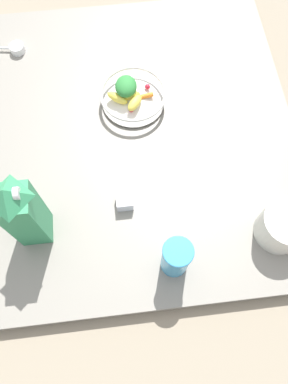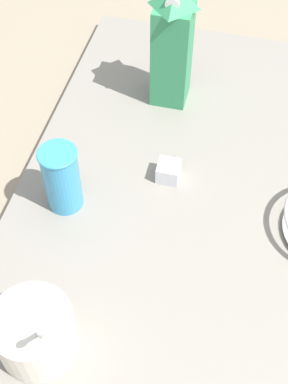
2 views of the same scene
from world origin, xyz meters
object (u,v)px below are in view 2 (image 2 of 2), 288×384
(yogurt_tub, at_px, (35,332))
(drinking_cup, at_px, (62,178))
(milk_carton, at_px, (172,46))
(spice_jar, at_px, (169,172))

(yogurt_tub, relative_size, drinking_cup, 1.37)
(milk_carton, height_order, yogurt_tub, milk_carton)
(yogurt_tub, distance_m, spice_jar, 0.43)
(milk_carton, height_order, drinking_cup, milk_carton)
(yogurt_tub, relative_size, spice_jar, 4.40)
(milk_carton, bearing_deg, drinking_cup, -110.99)
(yogurt_tub, bearing_deg, drinking_cup, 100.74)
(yogurt_tub, bearing_deg, milk_carton, 82.94)
(milk_carton, relative_size, spice_jar, 6.24)
(drinking_cup, bearing_deg, yogurt_tub, -79.26)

